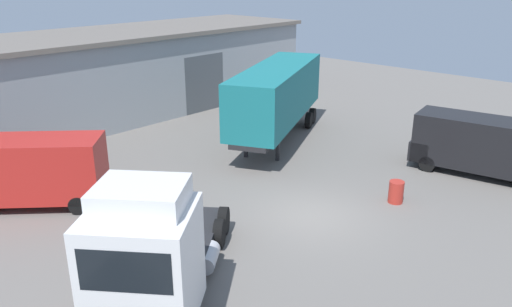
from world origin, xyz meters
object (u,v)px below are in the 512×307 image
Objects in this scene: container_trailer_grey at (277,95)px; oil_drum at (396,192)px; delivery_van_black at (478,144)px; delivery_van_red at (29,170)px; tractor_unit_white at (151,255)px.

container_trailer_grey is 8.86m from oil_drum.
container_trailer_grey is at bearing 6.30° from delivery_van_black.
delivery_van_red is at bearing -33.89° from container_trailer_grey.
delivery_van_red is 5.92× the size of oil_drum.
delivery_van_black is at bearing -12.64° from oil_drum.
tractor_unit_white is 1.17× the size of delivery_van_black.
delivery_van_red is (-12.19, 1.96, -1.10)m from container_trailer_grey.
delivery_van_red is at bearing 133.63° from oil_drum.
tractor_unit_white is 7.84× the size of oil_drum.
tractor_unit_white is at bearing 3.23° from container_trailer_grey.
tractor_unit_white is 8.91m from delivery_van_red.
delivery_van_red is at bearing -132.26° from tractor_unit_white.
container_trailer_grey is at bearing 170.95° from tractor_unit_white.
container_trailer_grey reaches higher than delivery_van_black.
delivery_van_red is (-14.81, 11.34, 0.05)m from delivery_van_black.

